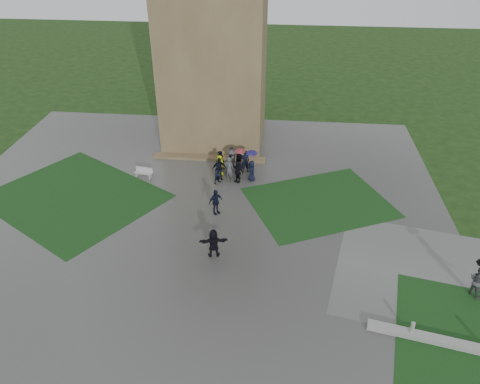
# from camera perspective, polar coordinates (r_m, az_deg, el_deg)

# --- Properties ---
(ground) EXTENTS (120.00, 120.00, 0.00)m
(ground) POSITION_cam_1_polar(r_m,az_deg,el_deg) (28.90, -7.01, -5.80)
(ground) COLOR black
(plaza) EXTENTS (34.00, 34.00, 0.02)m
(plaza) POSITION_cam_1_polar(r_m,az_deg,el_deg) (30.46, -6.26, -3.50)
(plaza) COLOR #3B3B38
(plaza) RESTS_ON ground
(lawn_inset_left) EXTENTS (14.10, 13.46, 0.01)m
(lawn_inset_left) POSITION_cam_1_polar(r_m,az_deg,el_deg) (34.61, -19.54, -0.60)
(lawn_inset_left) COLOR black
(lawn_inset_left) RESTS_ON plaza
(lawn_inset_right) EXTENTS (11.12, 10.15, 0.01)m
(lawn_inset_right) POSITION_cam_1_polar(r_m,az_deg,el_deg) (32.52, 9.63, -1.26)
(lawn_inset_right) COLOR black
(lawn_inset_right) RESTS_ON plaza
(tower) EXTENTS (8.00, 8.00, 18.00)m
(tower) POSITION_cam_1_polar(r_m,az_deg,el_deg) (38.65, -3.21, 19.02)
(tower) COLOR brown
(tower) RESTS_ON ground
(tower_plinth) EXTENTS (9.00, 0.80, 0.22)m
(tower_plinth) POSITION_cam_1_polar(r_m,az_deg,el_deg) (37.62, -3.78, 4.19)
(tower_plinth) COLOR brown
(tower_plinth) RESTS_ON plaza
(bench) EXTENTS (1.39, 0.65, 0.78)m
(bench) POSITION_cam_1_polar(r_m,az_deg,el_deg) (35.58, -11.65, 2.37)
(bench) COLOR #AAAAA6
(bench) RESTS_ON plaza
(visitor_cluster) EXTENTS (3.40, 3.18, 2.45)m
(visitor_cluster) POSITION_cam_1_polar(r_m,az_deg,el_deg) (34.72, -0.84, 3.38)
(visitor_cluster) COLOR black
(visitor_cluster) RESTS_ON plaza
(pedestrian_mid) EXTENTS (1.17, 1.14, 1.78)m
(pedestrian_mid) POSITION_cam_1_polar(r_m,az_deg,el_deg) (30.53, -2.99, -1.21)
(pedestrian_mid) COLOR black
(pedestrian_mid) RESTS_ON plaza
(pedestrian_near) EXTENTS (1.76, 0.93, 1.80)m
(pedestrian_near) POSITION_cam_1_polar(r_m,az_deg,el_deg) (26.98, -3.24, -6.24)
(pedestrian_near) COLOR black
(pedestrian_near) RESTS_ON plaza
(pedestrian_path) EXTENTS (0.93, 1.05, 2.28)m
(pedestrian_path) POSITION_cam_1_polar(r_m,az_deg,el_deg) (27.23, 27.15, -9.17)
(pedestrian_path) COLOR #424247
(pedestrian_path) RESTS_ON path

